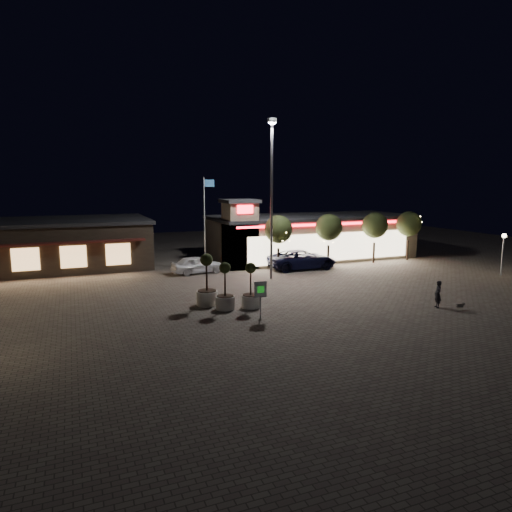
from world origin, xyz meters
name	(u,v)px	position (x,y,z in m)	size (l,w,h in m)	color
ground	(294,306)	(0.00, 0.00, 0.00)	(90.00, 90.00, 0.00)	#665E52
retail_building	(308,236)	(9.51, 15.82, 2.21)	(20.40, 8.40, 6.10)	gray
restaurant_building	(55,243)	(-14.00, 19.97, 2.16)	(16.40, 11.00, 4.30)	#382D23
floodlight_pole	(272,190)	(2.00, 8.00, 7.02)	(0.60, 0.40, 12.38)	gray
flagpole	(206,216)	(-1.90, 13.00, 4.74)	(0.95, 0.10, 8.00)	white
lamp_post_east	(503,246)	(20.00, 2.00, 2.46)	(0.36, 0.36, 3.48)	gray
string_tree_a	(278,230)	(4.00, 11.00, 3.56)	(2.42, 2.42, 4.79)	#332319
string_tree_b	(329,227)	(9.00, 11.00, 3.56)	(2.42, 2.42, 4.79)	#332319
string_tree_c	(375,225)	(14.00, 11.00, 3.56)	(2.42, 2.42, 4.79)	#332319
string_tree_d	(409,224)	(18.00, 11.00, 3.56)	(2.42, 2.42, 4.79)	#332319
pickup_truck	(302,259)	(6.23, 10.78, 0.85)	(2.82, 6.12, 1.70)	black
white_sedan	(197,265)	(-2.89, 12.30, 0.74)	(1.76, 4.36, 1.49)	white
pedestrian	(438,294)	(7.96, -3.61, 0.83)	(0.61, 0.40, 1.67)	black
dog	(461,305)	(8.96, -4.46, 0.30)	(0.56, 0.29, 0.30)	#59514C
planter_left	(207,289)	(-4.91, 2.28, 1.00)	(1.32, 1.32, 3.25)	silver
planter_mid	(251,294)	(-2.59, 0.75, 0.86)	(1.13, 1.13, 2.79)	silver
planter_right	(225,295)	(-4.15, 0.98, 0.89)	(1.17, 1.17, 2.88)	silver
valet_sign	(260,292)	(-2.90, -1.56, 1.48)	(0.70, 0.18, 2.12)	gray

